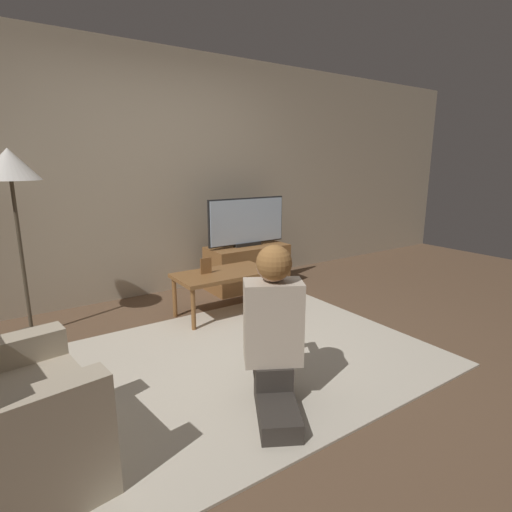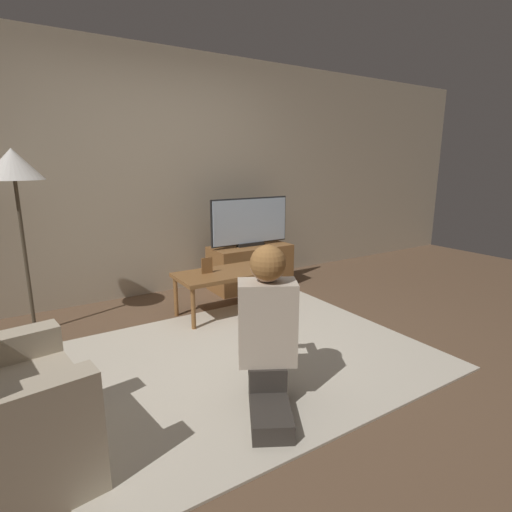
# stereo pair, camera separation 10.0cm
# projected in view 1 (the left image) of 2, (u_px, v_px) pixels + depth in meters

# --- Properties ---
(ground_plane) EXTENTS (10.00, 10.00, 0.00)m
(ground_plane) POSITION_uv_depth(u_px,v_px,m) (249.00, 359.00, 2.98)
(ground_plane) COLOR brown
(wall_back) EXTENTS (10.00, 0.06, 2.60)m
(wall_back) POSITION_uv_depth(u_px,v_px,m) (150.00, 175.00, 4.24)
(wall_back) COLOR tan
(wall_back) RESTS_ON ground_plane
(rug) EXTENTS (2.63, 2.04, 0.02)m
(rug) POSITION_uv_depth(u_px,v_px,m) (249.00, 358.00, 2.98)
(rug) COLOR beige
(rug) RESTS_ON ground_plane
(tv_stand) EXTENTS (0.93, 0.45, 0.50)m
(tv_stand) POSITION_uv_depth(u_px,v_px,m) (247.00, 267.00, 4.64)
(tv_stand) COLOR brown
(tv_stand) RESTS_ON ground_plane
(tv) EXTENTS (0.98, 0.08, 0.55)m
(tv) POSITION_uv_depth(u_px,v_px,m) (247.00, 222.00, 4.52)
(tv) COLOR black
(tv) RESTS_ON tv_stand
(coffee_table) EXTENTS (0.91, 0.49, 0.42)m
(coffee_table) POSITION_uv_depth(u_px,v_px,m) (223.00, 277.00, 3.78)
(coffee_table) COLOR brown
(coffee_table) RESTS_ON ground_plane
(floor_lamp) EXTENTS (0.45, 0.45, 1.54)m
(floor_lamp) POSITION_uv_depth(u_px,v_px,m) (10.00, 175.00, 3.09)
(floor_lamp) COLOR #4C4233
(floor_lamp) RESTS_ON ground_plane
(person_kneeling) EXTENTS (0.62, 0.85, 0.97)m
(person_kneeling) POSITION_uv_depth(u_px,v_px,m) (273.00, 327.00, 2.33)
(person_kneeling) COLOR #332D28
(person_kneeling) RESTS_ON rug
(picture_frame) EXTENTS (0.11, 0.01, 0.15)m
(picture_frame) POSITION_uv_depth(u_px,v_px,m) (206.00, 266.00, 3.70)
(picture_frame) COLOR brown
(picture_frame) RESTS_ON coffee_table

